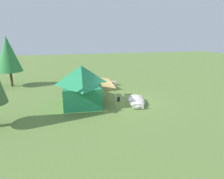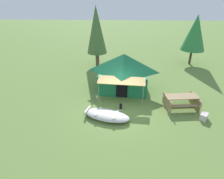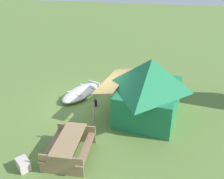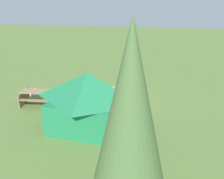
# 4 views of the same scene
# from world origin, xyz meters

# --- Properties ---
(ground_plane) EXTENTS (80.00, 80.00, 0.00)m
(ground_plane) POSITION_xyz_m (0.00, 0.00, 0.00)
(ground_plane) COLOR olive
(beached_rowboat) EXTENTS (2.84, 1.82, 0.41)m
(beached_rowboat) POSITION_xyz_m (-0.70, -0.87, 0.21)
(beached_rowboat) COLOR silver
(beached_rowboat) RESTS_ON ground_plane
(canvas_cabin_tent) EXTENTS (3.80, 3.71, 2.69)m
(canvas_cabin_tent) POSITION_xyz_m (0.25, 2.79, 1.40)
(canvas_cabin_tent) COLOR #207C4C
(canvas_cabin_tent) RESTS_ON ground_plane
(picnic_table) EXTENTS (2.13, 1.69, 0.79)m
(picnic_table) POSITION_xyz_m (3.80, 0.52, 0.50)
(picnic_table) COLOR #9A7D55
(picnic_table) RESTS_ON ground_plane
(cooler_box) EXTENTS (0.58, 0.61, 0.37)m
(cooler_box) POSITION_xyz_m (4.78, -0.73, 0.19)
(cooler_box) COLOR beige
(cooler_box) RESTS_ON ground_plane
(fuel_can) EXTENTS (0.23, 0.23, 0.31)m
(fuel_can) POSITION_xyz_m (0.08, 0.20, 0.16)
(fuel_can) COLOR black
(fuel_can) RESTS_ON ground_plane
(pine_tree_back_left) EXTENTS (2.23, 2.23, 4.65)m
(pine_tree_back_left) POSITION_xyz_m (6.87, 8.66, 3.02)
(pine_tree_back_left) COLOR #453825
(pine_tree_back_left) RESTS_ON ground_plane
(pine_tree_back_right) EXTENTS (1.83, 1.83, 5.45)m
(pine_tree_back_right) POSITION_xyz_m (-2.18, 7.80, 3.33)
(pine_tree_back_right) COLOR brown
(pine_tree_back_right) RESTS_ON ground_plane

